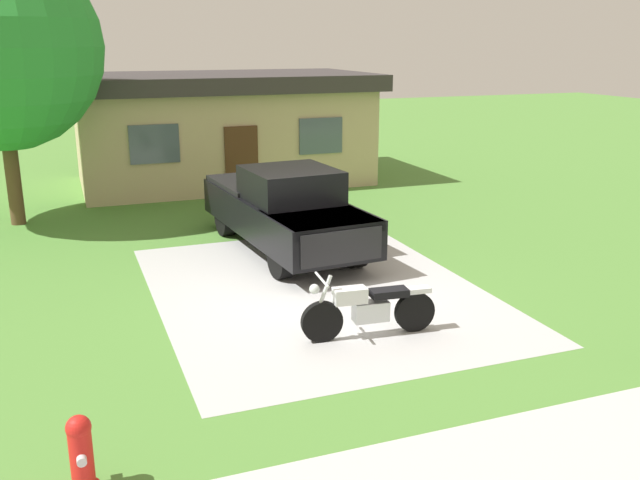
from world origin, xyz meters
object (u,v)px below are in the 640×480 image
Objects in this scene: pickup_truck at (283,207)px; fire_hydrant at (81,454)px; motorcycle at (368,308)px; neighbor_house at (222,127)px.

fire_hydrant is (-4.63, -7.65, -0.53)m from pickup_truck.
motorcycle is 0.38× the size of pickup_truck.
neighbor_house is at bearing 86.38° from pickup_truck.
motorcycle is 5.11m from pickup_truck.
pickup_truck is 8.27m from neighbor_house.
neighbor_house is at bearing 86.80° from motorcycle.
pickup_truck reaches higher than fire_hydrant.
neighbor_house reaches higher than motorcycle.
pickup_truck is at bearing 58.82° from fire_hydrant.
fire_hydrant is (-4.40, -2.56, -0.05)m from motorcycle.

